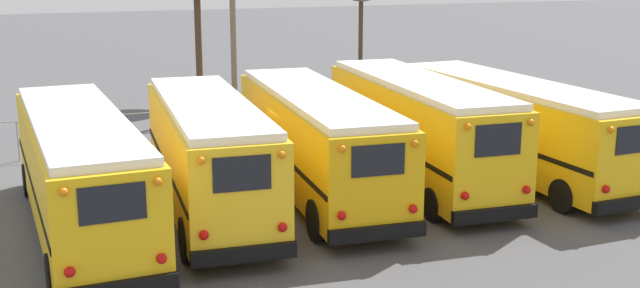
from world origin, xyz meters
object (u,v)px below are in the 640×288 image
Objects in this scene: school_bus_0 at (81,170)px; school_bus_3 at (417,127)px; school_bus_2 at (316,139)px; utility_pole at (233,12)px; school_bus_4 at (513,124)px; school_bus_1 at (209,153)px.

school_bus_3 is (10.16, 1.24, 0.10)m from school_bus_0.
school_bus_2 is 13.64m from utility_pole.
school_bus_2 is 3.39m from school_bus_3.
school_bus_0 is 0.99× the size of school_bus_4.
school_bus_0 is 6.86m from school_bus_2.
school_bus_1 reaches higher than school_bus_4.
school_bus_3 reaches higher than school_bus_4.
school_bus_4 is at bearing 4.80° from school_bus_0.
school_bus_2 is (6.77, 1.11, 0.03)m from school_bus_0.
school_bus_0 is at bearing -170.68° from school_bus_2.
school_bus_3 reaches higher than school_bus_0.
school_bus_0 is at bearing -175.20° from school_bus_4.
school_bus_2 is 1.24× the size of utility_pole.
school_bus_4 is (6.77, 0.03, -0.04)m from school_bus_2.
school_bus_0 is 3.40m from school_bus_1.
school_bus_0 is 13.59m from school_bus_4.
school_bus_0 is 1.06× the size of school_bus_3.
school_bus_1 is at bearing -175.34° from school_bus_4.
school_bus_4 is (13.54, 1.14, -0.02)m from school_bus_0.
utility_pole is at bearing 73.30° from school_bus_1.
school_bus_0 reaches higher than school_bus_4.
school_bus_2 reaches higher than school_bus_4.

